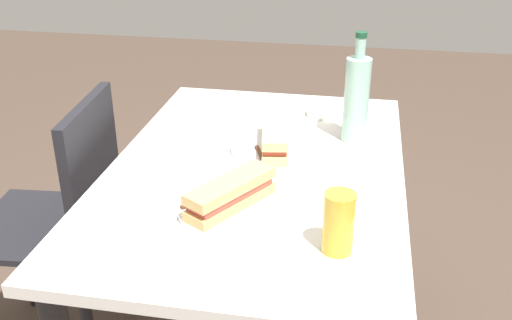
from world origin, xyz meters
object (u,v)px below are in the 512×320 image
(water_bottle, at_px, (356,98))
(beer_glass, at_px, (339,223))
(baguette_sandwich_far, at_px, (275,136))
(chair_far, at_px, (67,216))
(baguette_sandwich_near, at_px, (231,194))
(olive_bowl, at_px, (321,111))
(plate_near, at_px, (231,209))
(dining_table, at_px, (256,202))
(plate_far, at_px, (275,149))
(knife_near, at_px, (210,198))
(knife_far, at_px, (256,147))

(water_bottle, bearing_deg, beer_glass, 178.65)
(baguette_sandwich_far, bearing_deg, beer_glass, -156.19)
(chair_far, xyz_separation_m, baguette_sandwich_near, (-0.25, -0.58, 0.28))
(beer_glass, bearing_deg, olive_bowl, 7.44)
(plate_near, height_order, water_bottle, water_bottle)
(baguette_sandwich_near, distance_m, olive_bowl, 0.67)
(baguette_sandwich_near, distance_m, water_bottle, 0.55)
(dining_table, xyz_separation_m, olive_bowl, (0.41, -0.14, 0.13))
(plate_near, distance_m, water_bottle, 0.56)
(plate_far, xyz_separation_m, baguette_sandwich_far, (0.00, 0.00, 0.04))
(baguette_sandwich_far, distance_m, water_bottle, 0.26)
(knife_near, relative_size, plate_far, 0.54)
(knife_far, relative_size, water_bottle, 0.53)
(chair_far, bearing_deg, water_bottle, -75.39)
(beer_glass, bearing_deg, water_bottle, -1.35)
(chair_far, distance_m, olive_bowl, 0.87)
(baguette_sandwich_near, distance_m, plate_far, 0.36)
(water_bottle, distance_m, beer_glass, 0.59)
(dining_table, height_order, plate_far, plate_far)
(baguette_sandwich_far, height_order, knife_far, baguette_sandwich_far)
(knife_far, height_order, olive_bowl, olive_bowl)
(chair_far, relative_size, olive_bowl, 9.64)
(olive_bowl, bearing_deg, baguette_sandwich_far, 160.61)
(dining_table, bearing_deg, water_bottle, -48.07)
(chair_far, relative_size, baguette_sandwich_far, 3.27)
(baguette_sandwich_near, distance_m, baguette_sandwich_far, 0.35)
(knife_far, bearing_deg, baguette_sandwich_far, -69.70)
(chair_far, relative_size, knife_near, 6.44)
(dining_table, distance_m, water_bottle, 0.42)
(baguette_sandwich_far, bearing_deg, chair_far, 98.97)
(plate_near, bearing_deg, plate_far, -8.17)
(chair_far, height_order, beer_glass, chair_far)
(water_bottle, bearing_deg, knife_near, 144.15)
(baguette_sandwich_far, height_order, water_bottle, water_bottle)
(chair_far, relative_size, beer_glass, 6.38)
(beer_glass, bearing_deg, knife_near, 66.55)
(baguette_sandwich_near, bearing_deg, baguette_sandwich_far, -8.17)
(chair_far, height_order, plate_far, chair_far)
(chair_far, xyz_separation_m, baguette_sandwich_far, (0.10, -0.63, 0.28))
(olive_bowl, bearing_deg, plate_far, 160.61)
(dining_table, distance_m, baguette_sandwich_far, 0.20)
(baguette_sandwich_near, height_order, knife_far, baguette_sandwich_near)
(knife_near, distance_m, olive_bowl, 0.66)
(olive_bowl, bearing_deg, beer_glass, -172.56)
(knife_near, bearing_deg, dining_table, -17.83)
(plate_far, bearing_deg, baguette_sandwich_far, 0.00)
(beer_glass, bearing_deg, chair_far, 66.30)
(baguette_sandwich_near, distance_m, knife_far, 0.33)
(chair_far, xyz_separation_m, plate_far, (0.10, -0.63, 0.23))
(baguette_sandwich_near, height_order, knife_near, baguette_sandwich_near)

